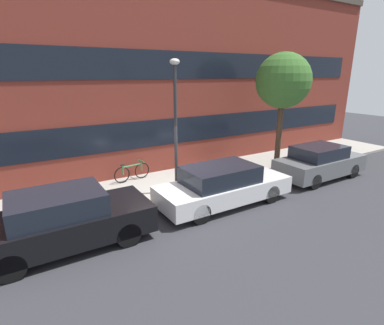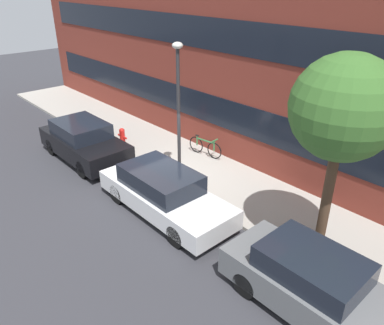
# 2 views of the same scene
# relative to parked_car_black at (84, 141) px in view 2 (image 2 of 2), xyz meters

# --- Properties ---
(ground_plane) EXTENTS (56.00, 56.00, 0.00)m
(ground_plane) POSITION_rel_parked_car_black_xyz_m (3.58, 1.05, -0.73)
(ground_plane) COLOR #333338
(sidewalk_strip) EXTENTS (28.00, 2.92, 0.11)m
(sidewalk_strip) POSITION_rel_parked_car_black_xyz_m (3.58, 2.51, -0.67)
(sidewalk_strip) COLOR #A8A399
(sidewalk_strip) RESTS_ON ground_plane
(rowhouse_facade) EXTENTS (28.00, 1.02, 8.20)m
(rowhouse_facade) POSITION_rel_parked_car_black_xyz_m (3.58, 4.41, 3.38)
(rowhouse_facade) COLOR maroon
(rowhouse_facade) RESTS_ON ground_plane
(parked_car_black) EXTENTS (4.13, 1.77, 1.46)m
(parked_car_black) POSITION_rel_parked_car_black_xyz_m (0.00, 0.00, 0.00)
(parked_car_black) COLOR black
(parked_car_black) RESTS_ON ground_plane
(parked_car_white) EXTENTS (4.55, 1.70, 1.35)m
(parked_car_white) POSITION_rel_parked_car_black_xyz_m (4.87, 0.00, -0.06)
(parked_car_white) COLOR silver
(parked_car_white) RESTS_ON ground_plane
(parked_car_grey) EXTENTS (3.96, 1.61, 1.39)m
(parked_car_grey) POSITION_rel_parked_car_black_xyz_m (9.83, 0.00, -0.04)
(parked_car_grey) COLOR slate
(parked_car_grey) RESTS_ON ground_plane
(fire_hydrant) EXTENTS (0.56, 0.31, 0.70)m
(fire_hydrant) POSITION_rel_parked_car_black_xyz_m (-0.01, 1.68, -0.26)
(fire_hydrant) COLOR red
(fire_hydrant) RESTS_ON sidewalk_strip
(bicycle) EXTENTS (1.52, 0.44, 0.75)m
(bicycle) POSITION_rel_parked_car_black_xyz_m (3.03, 3.45, -0.24)
(bicycle) COLOR black
(bicycle) RESTS_ON sidewalk_strip
(street_tree) EXTENTS (2.26, 2.26, 4.92)m
(street_tree) POSITION_rel_parked_car_black_xyz_m (9.02, 1.56, 3.14)
(street_tree) COLOR #473323
(street_tree) RESTS_ON sidewalk_strip
(lamp_post) EXTENTS (0.32, 0.32, 4.53)m
(lamp_post) POSITION_rel_parked_car_black_xyz_m (3.91, 1.42, 2.19)
(lamp_post) COLOR #2D2D30
(lamp_post) RESTS_ON sidewalk_strip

